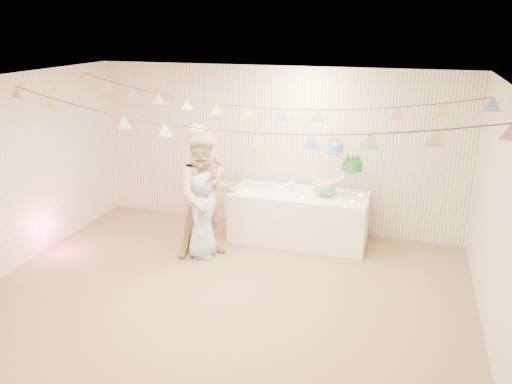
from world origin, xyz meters
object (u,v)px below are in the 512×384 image
(person_adult_b, at_px, (206,196))
(table, at_px, (298,217))
(cake_stand, at_px, (337,170))
(person_adult_a, at_px, (204,188))
(person_child, at_px, (202,214))

(person_adult_b, bearing_deg, table, 2.42)
(table, height_order, person_adult_b, person_adult_b)
(cake_stand, distance_m, person_adult_b, 1.95)
(cake_stand, distance_m, person_adult_a, 1.97)
(table, distance_m, cake_stand, 0.96)
(table, distance_m, person_adult_a, 1.54)
(table, xyz_separation_m, person_adult_a, (-1.27, -0.68, 0.56))
(table, height_order, person_child, person_child)
(person_child, bearing_deg, cake_stand, -63.84)
(table, relative_size, cake_stand, 2.47)
(person_adult_a, height_order, person_adult_b, person_adult_a)
(cake_stand, bearing_deg, table, -174.81)
(table, bearing_deg, person_adult_b, -142.11)
(person_adult_a, distance_m, person_child, 0.39)
(table, relative_size, person_child, 1.61)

